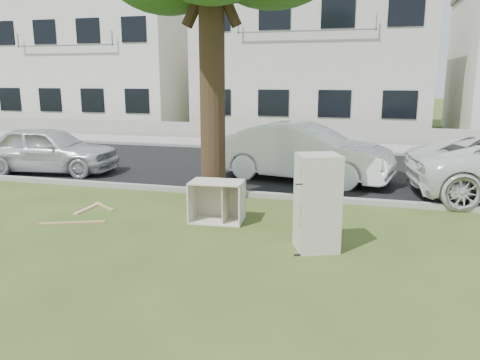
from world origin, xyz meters
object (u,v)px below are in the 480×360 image
(fridge, at_px, (317,203))
(car_center, at_px, (303,152))
(car_left, at_px, (49,150))
(cabinet, at_px, (217,201))

(fridge, distance_m, car_center, 5.25)
(fridge, distance_m, car_left, 9.25)
(car_center, bearing_deg, fridge, -158.71)
(fridge, height_order, cabinet, fridge)
(fridge, xyz_separation_m, cabinet, (-2.00, 1.01, -0.38))
(fridge, bearing_deg, cabinet, 131.54)
(car_center, height_order, car_left, car_center)
(cabinet, bearing_deg, car_center, 71.71)
(fridge, relative_size, cabinet, 1.53)
(fridge, height_order, car_center, fridge)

